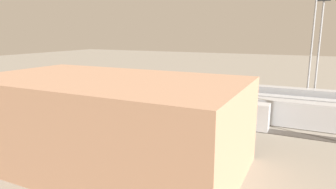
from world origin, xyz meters
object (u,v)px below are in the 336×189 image
object	(u,v)px
train_on_track_4	(112,99)
light_mast_2	(320,38)
train_on_track_2	(130,93)
train_on_track_0	(203,90)
maintenance_shed	(108,121)
light_mast_0	(313,35)
train_on_track_1	(184,95)

from	to	relation	value
train_on_track_4	light_mast_2	xyz separation A→B (m)	(-43.12, -23.04, 14.26)
train_on_track_2	light_mast_2	world-z (taller)	light_mast_2
train_on_track_0	light_mast_2	size ratio (longest dim) A/B	4.54
light_mast_2	maintenance_shed	xyz separation A→B (m)	(25.93, 46.86, -10.81)
maintenance_shed	train_on_track_4	bearing A→B (deg)	-54.18
light_mast_0	train_on_track_2	bearing A→B (deg)	15.96
light_mast_0	train_on_track_1	bearing A→B (deg)	14.05
train_on_track_4	light_mast_0	bearing A→B (deg)	-151.77
train_on_track_1	train_on_track_2	bearing A→B (deg)	19.88
light_mast_2	train_on_track_4	bearing A→B (deg)	28.12
train_on_track_1	train_on_track_2	size ratio (longest dim) A/B	11.98
train_on_track_1	maintenance_shed	distance (m)	39.33
train_on_track_2	light_mast_2	size ratio (longest dim) A/B	0.38
train_on_track_4	train_on_track_0	xyz separation A→B (m)	(-15.90, -20.00, -0.01)
train_on_track_1	train_on_track_2	xyz separation A→B (m)	(13.83, 5.00, 0.17)
light_mast_0	light_mast_2	bearing A→B (deg)	-154.96
train_on_track_1	light_mast_0	xyz separation A→B (m)	(-29.21, -7.31, 15.48)
train_on_track_4	light_mast_2	size ratio (longest dim) A/B	2.71
train_on_track_2	light_mast_0	xyz separation A→B (m)	(-43.04, -12.31, 15.31)
train_on_track_1	light_mast_0	world-z (taller)	light_mast_0
train_on_track_4	light_mast_0	size ratio (longest dim) A/B	2.60
train_on_track_0	light_mast_0	size ratio (longest dim) A/B	4.36
train_on_track_0	maintenance_shed	world-z (taller)	maintenance_shed
train_on_track_4	light_mast_0	xyz separation A→B (m)	(-41.55, -22.31, 14.85)
train_on_track_4	maintenance_shed	xyz separation A→B (m)	(-17.19, 23.82, 3.45)
train_on_track_0	maintenance_shed	bearing A→B (deg)	91.69
light_mast_0	light_mast_2	distance (m)	1.83
light_mast_0	train_on_track_0	bearing A→B (deg)	5.14
train_on_track_4	light_mast_2	distance (m)	50.93
train_on_track_0	light_mast_0	xyz separation A→B (m)	(-25.65, -2.31, 14.86)
train_on_track_4	train_on_track_2	bearing A→B (deg)	-81.51
light_mast_0	maintenance_shed	world-z (taller)	light_mast_0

